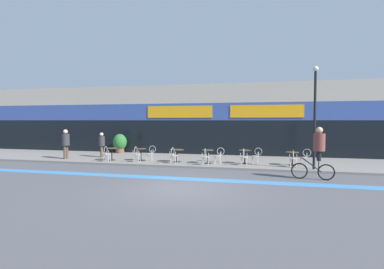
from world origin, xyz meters
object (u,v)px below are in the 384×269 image
at_px(pedestrian_near_end, 102,143).
at_px(pedestrian_far_end, 66,141).
at_px(bistro_table_4, 245,154).
at_px(cafe_chair_3_side, 219,155).
at_px(cafe_chair_4_near, 244,156).
at_px(bistro_table_2, 177,153).
at_px(cafe_chair_1_side, 151,152).
at_px(cafe_chair_0_near, 107,153).
at_px(cafe_chair_4_side, 256,155).
at_px(cafe_chair_3_near, 206,156).
at_px(cafe_chair_5_side, 305,156).
at_px(bistro_table_5, 292,156).
at_px(cyclist_0, 318,148).
at_px(cafe_chair_2_near, 173,154).
at_px(cafe_chair_1_near, 137,153).
at_px(cafe_chair_5_near, 293,157).
at_px(bistro_table_0, 112,151).
at_px(bistro_table_1, 141,152).
at_px(lamp_post, 315,110).
at_px(bistro_table_3, 208,154).
at_px(planter_pot, 120,143).

relative_size(pedestrian_near_end, pedestrian_far_end, 0.88).
bearing_deg(bistro_table_4, pedestrian_far_end, -177.43).
relative_size(cafe_chair_3_side, cafe_chair_4_near, 1.00).
bearing_deg(bistro_table_2, cafe_chair_1_side, 177.04).
height_order(cafe_chair_0_near, cafe_chair_4_side, same).
xyz_separation_m(cafe_chair_3_side, pedestrian_far_end, (-9.60, -0.09, 0.57)).
xyz_separation_m(cafe_chair_1_side, cafe_chair_4_near, (5.46, -0.46, 0.00)).
xyz_separation_m(cafe_chair_3_near, cafe_chair_5_side, (5.12, 1.03, 0.00)).
bearing_deg(cafe_chair_4_side, bistro_table_5, -175.18).
height_order(cyclist_0, pedestrian_near_end, cyclist_0).
relative_size(bistro_table_5, cafe_chair_5_side, 0.79).
bearing_deg(pedestrian_near_end, cafe_chair_4_side, -18.86).
bearing_deg(cafe_chair_5_side, cafe_chair_2_near, 12.16).
height_order(cafe_chair_1_near, cafe_chair_4_side, same).
distance_m(cafe_chair_2_near, cafe_chair_5_near, 6.34).
bearing_deg(bistro_table_2, pedestrian_near_end, 168.98).
distance_m(bistro_table_4, pedestrian_far_end, 11.00).
relative_size(cafe_chair_0_near, cafe_chair_3_near, 1.00).
distance_m(bistro_table_0, cafe_chair_3_side, 6.46).
xyz_separation_m(bistro_table_2, cafe_chair_4_side, (4.46, 0.24, -0.01)).
xyz_separation_m(bistro_table_1, pedestrian_near_end, (-3.17, 0.98, 0.44)).
relative_size(bistro_table_1, cafe_chair_3_near, 0.80).
bearing_deg(pedestrian_near_end, cafe_chair_1_side, -28.49).
height_order(cafe_chair_0_near, cafe_chair_4_near, same).
bearing_deg(bistro_table_0, cafe_chair_3_near, -5.56).
distance_m(cafe_chair_4_near, pedestrian_far_end, 10.99).
relative_size(bistro_table_4, lamp_post, 0.15).
height_order(bistro_table_4, cafe_chair_3_near, cafe_chair_3_near).
bearing_deg(bistro_table_1, cafe_chair_5_near, -3.04).
height_order(cafe_chair_3_near, pedestrian_far_end, pedestrian_far_end).
height_order(bistro_table_2, cafe_chair_2_near, cafe_chair_2_near).
xyz_separation_m(cafe_chair_0_near, cafe_chair_3_near, (5.82, 0.06, 0.00)).
height_order(cafe_chair_3_near, cafe_chair_5_near, same).
xyz_separation_m(cafe_chair_2_near, cafe_chair_4_side, (4.47, 0.86, 0.00)).
xyz_separation_m(bistro_table_1, cafe_chair_1_near, (0.00, -0.63, 0.01)).
distance_m(bistro_table_4, cafe_chair_0_near, 7.90).
bearing_deg(bistro_table_2, cyclist_0, -22.53).
height_order(bistro_table_1, bistro_table_3, bistro_table_3).
distance_m(planter_pot, pedestrian_far_end, 4.25).
relative_size(bistro_table_1, pedestrian_far_end, 0.40).
bearing_deg(cafe_chair_4_near, bistro_table_1, 89.70).
height_order(cafe_chair_1_near, cafe_chair_1_side, same).
bearing_deg(cafe_chair_4_near, cafe_chair_4_side, -41.55).
relative_size(bistro_table_2, cafe_chair_4_near, 0.88).
xyz_separation_m(bistro_table_0, cafe_chair_2_near, (3.99, -0.40, -0.01)).
bearing_deg(cafe_chair_0_near, cyclist_0, -106.30).
bearing_deg(bistro_table_2, planter_pot, 146.32).
xyz_separation_m(lamp_post, cyclist_0, (-0.17, -2.09, -1.69)).
height_order(bistro_table_0, lamp_post, lamp_post).
xyz_separation_m(bistro_table_0, pedestrian_far_end, (-3.14, -0.03, 0.55)).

